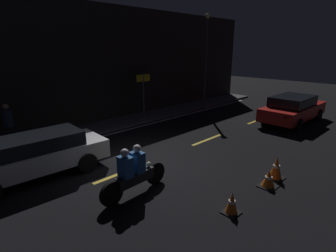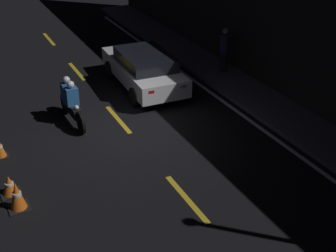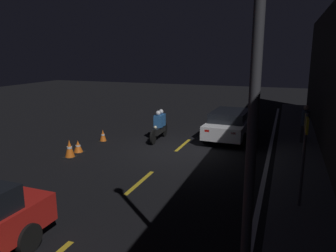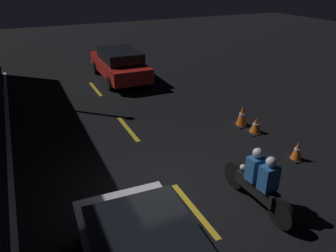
{
  "view_description": "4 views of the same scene",
  "coord_description": "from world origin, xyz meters",
  "px_view_note": "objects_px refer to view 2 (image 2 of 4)",
  "views": [
    {
      "loc": [
        -5.26,
        -6.42,
        3.82
      ],
      "look_at": [
        1.16,
        0.07,
        1.1
      ],
      "focal_mm": 28.0,
      "sensor_mm": 36.0,
      "label": 1
    },
    {
      "loc": [
        11.26,
        -4.3,
        6.68
      ],
      "look_at": [
        2.02,
        0.24,
        1.16
      ],
      "focal_mm": 50.0,
      "sensor_mm": 36.0,
      "label": 2
    },
    {
      "loc": [
        12.21,
        4.1,
        3.96
      ],
      "look_at": [
        0.99,
        0.02,
        1.28
      ],
      "focal_mm": 35.0,
      "sensor_mm": 36.0,
      "label": 3
    },
    {
      "loc": [
        -5.95,
        2.95,
        4.75
      ],
      "look_at": [
        1.35,
        -0.47,
        0.94
      ],
      "focal_mm": 35.0,
      "sensor_mm": 36.0,
      "label": 4
    }
  ],
  "objects_px": {
    "sedan_white": "(144,68)",
    "pedestrian": "(224,50)",
    "motorcycle": "(71,102)",
    "traffic_cone_near": "(0,148)",
    "traffic_cone_far": "(17,196)",
    "traffic_cone_mid": "(10,185)"
  },
  "relations": [
    {
      "from": "motorcycle",
      "to": "traffic_cone_mid",
      "type": "relative_size",
      "value": 4.37
    },
    {
      "from": "pedestrian",
      "to": "motorcycle",
      "type": "bearing_deg",
      "value": -78.34
    },
    {
      "from": "traffic_cone_near",
      "to": "motorcycle",
      "type": "bearing_deg",
      "value": 116.65
    },
    {
      "from": "motorcycle",
      "to": "traffic_cone_near",
      "type": "relative_size",
      "value": 4.02
    },
    {
      "from": "motorcycle",
      "to": "pedestrian",
      "type": "height_order",
      "value": "pedestrian"
    },
    {
      "from": "motorcycle",
      "to": "traffic_cone_far",
      "type": "distance_m",
      "value": 4.31
    },
    {
      "from": "sedan_white",
      "to": "pedestrian",
      "type": "xyz_separation_m",
      "value": [
        0.16,
        3.21,
        0.24
      ]
    },
    {
      "from": "sedan_white",
      "to": "traffic_cone_far",
      "type": "xyz_separation_m",
      "value": [
        5.09,
        -5.32,
        -0.38
      ]
    },
    {
      "from": "sedan_white",
      "to": "motorcycle",
      "type": "height_order",
      "value": "motorcycle"
    },
    {
      "from": "traffic_cone_mid",
      "to": "traffic_cone_near",
      "type": "bearing_deg",
      "value": 178.38
    },
    {
      "from": "traffic_cone_near",
      "to": "traffic_cone_mid",
      "type": "bearing_deg",
      "value": -1.62
    },
    {
      "from": "sedan_white",
      "to": "traffic_cone_mid",
      "type": "relative_size",
      "value": 8.73
    },
    {
      "from": "pedestrian",
      "to": "traffic_cone_mid",
      "type": "bearing_deg",
      "value": -63.54
    },
    {
      "from": "traffic_cone_near",
      "to": "pedestrian",
      "type": "xyz_separation_m",
      "value": [
        -2.45,
        8.56,
        0.7
      ]
    },
    {
      "from": "traffic_cone_near",
      "to": "traffic_cone_far",
      "type": "distance_m",
      "value": 2.48
    },
    {
      "from": "sedan_white",
      "to": "pedestrian",
      "type": "relative_size",
      "value": 2.67
    },
    {
      "from": "motorcycle",
      "to": "traffic_cone_mid",
      "type": "bearing_deg",
      "value": -40.26
    },
    {
      "from": "pedestrian",
      "to": "traffic_cone_far",
      "type": "bearing_deg",
      "value": -60.01
    },
    {
      "from": "traffic_cone_mid",
      "to": "traffic_cone_far",
      "type": "relative_size",
      "value": 0.71
    },
    {
      "from": "traffic_cone_near",
      "to": "traffic_cone_far",
      "type": "bearing_deg",
      "value": 0.44
    },
    {
      "from": "traffic_cone_mid",
      "to": "traffic_cone_far",
      "type": "distance_m",
      "value": 0.65
    },
    {
      "from": "sedan_white",
      "to": "traffic_cone_far",
      "type": "height_order",
      "value": "sedan_white"
    }
  ]
}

